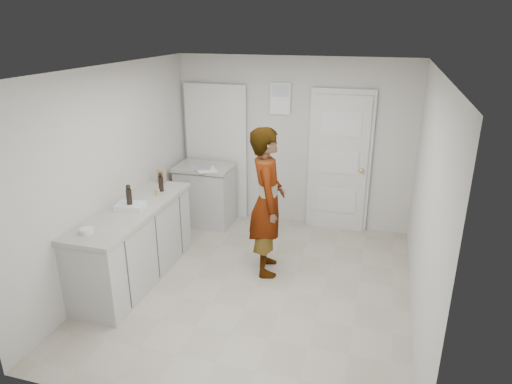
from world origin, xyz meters
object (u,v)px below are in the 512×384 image
(person, at_px, (267,202))
(oil_cruet_a, at_px, (161,182))
(spice_jar, at_px, (158,192))
(cake_mix_box, at_px, (161,176))
(oil_cruet_b, at_px, (129,197))
(egg_bowl, at_px, (87,231))
(baking_dish, at_px, (130,206))

(person, height_order, oil_cruet_a, person)
(person, xyz_separation_m, spice_jar, (-1.35, -0.18, 0.05))
(cake_mix_box, relative_size, oil_cruet_a, 0.72)
(person, distance_m, oil_cruet_b, 1.60)
(cake_mix_box, xyz_separation_m, egg_bowl, (-0.02, -1.62, -0.06))
(cake_mix_box, height_order, oil_cruet_b, oil_cruet_b)
(person, distance_m, egg_bowl, 2.05)
(baking_dish, bearing_deg, oil_cruet_b, -72.30)
(oil_cruet_b, bearing_deg, baking_dish, 107.70)
(baking_dish, height_order, egg_bowl, baking_dish)
(cake_mix_box, bearing_deg, baking_dish, -83.31)
(person, relative_size, baking_dish, 5.16)
(oil_cruet_a, relative_size, oil_cruet_b, 0.85)
(oil_cruet_b, distance_m, baking_dish, 0.12)
(person, relative_size, oil_cruet_b, 6.22)
(person, distance_m, oil_cruet_a, 1.39)
(cake_mix_box, bearing_deg, oil_cruet_b, -83.15)
(baking_dish, bearing_deg, egg_bowl, -96.53)
(spice_jar, relative_size, oil_cruet_a, 0.31)
(cake_mix_box, height_order, egg_bowl, cake_mix_box)
(oil_cruet_b, xyz_separation_m, egg_bowl, (-0.08, -0.70, -0.11))
(spice_jar, bearing_deg, oil_cruet_b, -102.40)
(cake_mix_box, distance_m, oil_cruet_b, 0.93)
(oil_cruet_a, relative_size, egg_bowl, 1.84)
(spice_jar, bearing_deg, egg_bowl, -99.16)
(spice_jar, height_order, egg_bowl, spice_jar)
(person, height_order, baking_dish, person)
(spice_jar, distance_m, baking_dish, 0.48)
(oil_cruet_b, height_order, egg_bowl, oil_cruet_b)
(oil_cruet_a, distance_m, egg_bowl, 1.34)
(person, height_order, oil_cruet_b, person)
(egg_bowl, bearing_deg, cake_mix_box, 89.47)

